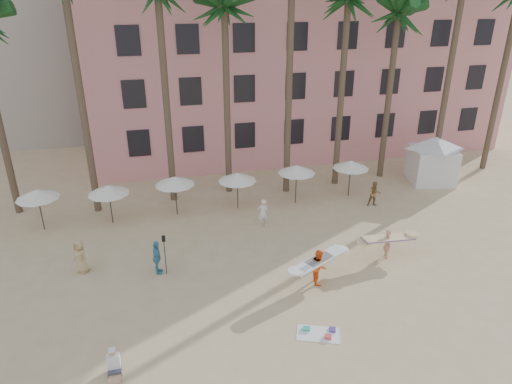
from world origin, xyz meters
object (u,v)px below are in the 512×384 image
Objects in this scene: pink_hotel at (292,55)px; carrier_white at (319,265)px; carrier_yellow at (388,241)px; cabana at (433,155)px.

pink_hotel is 24.47m from carrier_white.
cabana is at bearing 46.37° from carrier_yellow.
carrier_yellow is (-8.52, -8.94, -1.13)m from cabana.
pink_hotel is 15.51m from cabana.
carrier_yellow is 0.95× the size of carrier_white.
cabana is (7.09, -12.45, -5.93)m from pink_hotel.
cabana is at bearing 38.21° from carrier_white.
cabana is at bearing -60.32° from pink_hotel.
cabana is 1.73× the size of carrier_white.
cabana is 12.40m from carrier_yellow.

